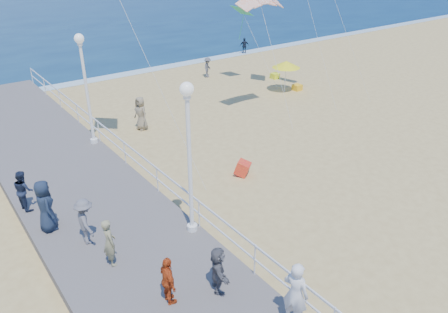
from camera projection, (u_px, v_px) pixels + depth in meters
ground at (300, 192)px, 18.23m from camera, size 160.00×160.00×0.00m
surf_line at (105, 78)px, 32.95m from camera, size 160.00×1.20×0.04m
boardwalk at (137, 258)px, 14.16m from camera, size 5.00×44.00×0.40m
railing at (199, 206)px, 14.99m from camera, size 0.05×42.00×0.55m
lamp_post_mid at (189, 145)px, 13.75m from camera, size 0.44×0.44×5.32m
lamp_post_far at (85, 79)px, 20.21m from camera, size 0.44×0.44×5.32m
woman_holding_toddler at (296, 294)px, 11.15m from camera, size 0.64×0.81×1.94m
toddler_held at (296, 281)px, 11.23m from camera, size 0.35×0.40×0.71m
spectator_2 at (85, 221)px, 14.25m from camera, size 0.65×1.08×1.64m
spectator_3 at (168, 281)px, 11.87m from camera, size 0.47×0.92×1.51m
spectator_4 at (45, 206)px, 14.84m from camera, size 0.62×0.94×1.89m
spectator_5 at (218, 270)px, 12.32m from camera, size 0.97×1.41×1.46m
spectator_6 at (109, 242)px, 13.30m from camera, size 0.42×0.61×1.61m
spectator_7 at (24, 190)px, 16.09m from camera, size 0.70×0.84×1.56m
beach_walker_a at (208, 67)px, 32.90m from camera, size 1.10×1.04×1.50m
beach_walker_b at (244, 46)px, 39.59m from camera, size 0.91×0.67×1.43m
beach_walker_c at (141, 113)px, 23.80m from camera, size 0.74×1.00×1.86m
box_kite at (243, 169)px, 19.37m from camera, size 0.86×0.90×0.74m
beach_umbrella at (286, 64)px, 29.23m from camera, size 1.90×1.90×2.14m
beach_chair_left at (297, 87)px, 30.29m from camera, size 0.55×0.55×0.40m
beach_chair_right at (275, 76)px, 32.81m from camera, size 0.55×0.55×0.40m
kite_parafoil at (261, 0)px, 23.29m from camera, size 2.88×0.94×0.65m
kite_diamond_green at (242, 11)px, 29.79m from camera, size 1.20×1.35×0.67m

